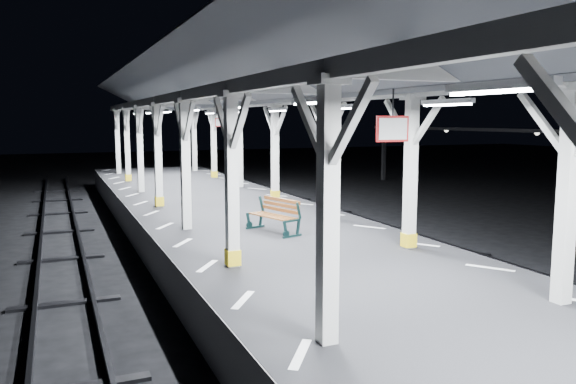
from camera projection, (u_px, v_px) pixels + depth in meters
ground at (377, 338)px, 9.79m from camera, size 120.00×120.00×0.00m
platform at (378, 311)px, 9.72m from camera, size 6.00×50.00×1.00m
hazard_stripes_left at (243, 300)px, 8.72m from camera, size 1.00×48.00×0.01m
hazard_stripes_right at (490, 268)px, 10.60m from camera, size 1.00×48.00×0.01m
canopy at (384, 72)px, 9.19m from camera, size 5.40×49.00×4.65m
bench_mid at (276, 214)px, 13.93m from camera, size 0.99×1.64×0.84m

